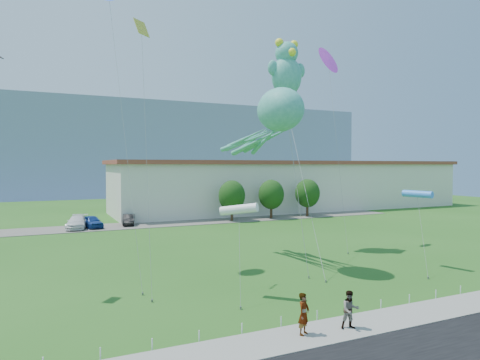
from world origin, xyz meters
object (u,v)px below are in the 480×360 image
object	(u,v)px
warehouse	(294,185)
pedestrian_left	(304,314)
parked_car_black	(129,220)
octopus_kite	(272,122)
teddy_bear_kite	(287,71)
pedestrian_right	(350,310)
parked_car_white	(77,222)
parked_car_blue	(92,222)

from	to	relation	value
warehouse	pedestrian_left	size ratio (longest dim) A/B	33.43
parked_car_black	warehouse	bearing A→B (deg)	28.07
pedestrian_left	octopus_kite	size ratio (longest dim) A/B	0.14
octopus_kite	teddy_bear_kite	distance (m)	8.80
teddy_bear_kite	warehouse	bearing A→B (deg)	56.82
pedestrian_right	parked_car_black	xyz separation A→B (m)	(-2.90, 38.60, -0.25)
octopus_kite	pedestrian_left	bearing A→B (deg)	-112.77
parked_car_black	parked_car_white	bearing A→B (deg)	-162.44
teddy_bear_kite	pedestrian_left	bearing A→B (deg)	-118.71
pedestrian_right	parked_car_black	size ratio (longest dim) A/B	0.44
pedestrian_right	parked_car_white	size ratio (longest dim) A/B	0.34
warehouse	parked_car_white	distance (m)	36.62
pedestrian_left	teddy_bear_kite	distance (m)	24.80
pedestrian_left	parked_car_white	distance (m)	38.29
pedestrian_left	warehouse	bearing A→B (deg)	29.34
pedestrian_left	parked_car_blue	distance (m)	38.02
octopus_kite	teddy_bear_kite	world-z (taller)	teddy_bear_kite
octopus_kite	parked_car_white	bearing A→B (deg)	114.42
pedestrian_left	parked_car_black	bearing A→B (deg)	61.83
pedestrian_right	octopus_kite	size ratio (longest dim) A/B	0.13
pedestrian_right	pedestrian_left	bearing A→B (deg)	-171.01
pedestrian_left	parked_car_white	bearing A→B (deg)	70.95
pedestrian_right	warehouse	bearing A→B (deg)	77.46
pedestrian_left	pedestrian_right	distance (m)	2.30
pedestrian_left	octopus_kite	bearing A→B (deg)	38.12
parked_car_white	parked_car_blue	size ratio (longest dim) A/B	1.22
octopus_kite	pedestrian_right	bearing A→B (deg)	-102.58
warehouse	pedestrian_left	distance (m)	54.86
octopus_kite	teddy_bear_kite	xyz separation A→B (m)	(4.54, 5.51, 5.14)
warehouse	pedestrian_left	world-z (taller)	warehouse
warehouse	teddy_bear_kite	size ratio (longest dim) A/B	3.27
parked_car_white	parked_car_blue	xyz separation A→B (m)	(1.64, -0.02, -0.03)
parked_car_black	octopus_kite	xyz separation A→B (m)	(5.64, -26.34, 9.96)
warehouse	octopus_kite	size ratio (longest dim) A/B	4.72
teddy_bear_kite	pedestrian_right	bearing A→B (deg)	-112.28
warehouse	parked_car_black	size ratio (longest dim) A/B	15.52
warehouse	parked_car_black	xyz separation A→B (m)	(-29.29, -8.39, -3.42)
pedestrian_left	teddy_bear_kite	xyz separation A→B (m)	(9.56, 17.45, 14.80)
parked_car_black	teddy_bear_kite	bearing A→B (deg)	-51.87
octopus_kite	teddy_bear_kite	size ratio (longest dim) A/B	0.69
parked_car_white	parked_car_black	world-z (taller)	parked_car_white
parked_car_blue	parked_car_white	bearing A→B (deg)	166.54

